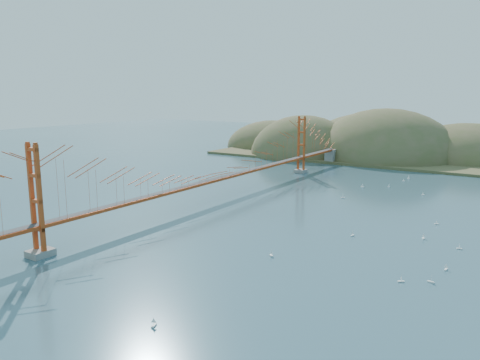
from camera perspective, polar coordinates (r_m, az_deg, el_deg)
The scene contains 18 objects.
ground at distance 72.55m, azimuth -3.08°, elevation -2.48°, with size 320.00×320.00×0.00m, color #305161.
bridge at distance 71.42m, azimuth -3.05°, elevation 3.03°, with size 2.20×94.40×12.00m.
far_headlands at distance 132.50m, azimuth 15.62°, elevation 3.15°, with size 84.00×58.00×25.00m.
sailboat_8 at distance 81.58m, azimuth 21.40°, elevation -1.64°, with size 0.55×0.55×0.57m.
sailboat_0 at distance 56.36m, azimuth 13.55°, elevation -6.50°, with size 0.53×0.58×0.66m.
sailboat_1 at distance 57.71m, azimuth 21.46°, elevation -6.55°, with size 0.62×0.64×0.71m.
sailboat_7 at distance 93.07m, azimuth 19.33°, elevation -0.05°, with size 0.53×0.48×0.60m.
sailboat_3 at distance 75.66m, azimuth 12.44°, elevation -2.05°, with size 0.61×0.61×0.69m.
sailboat_4 at distance 64.43m, azimuth 22.83°, elevation -4.89°, with size 0.57×0.57×0.61m.
sailboat_16 at distance 86.58m, azimuth 17.70°, elevation -0.72°, with size 0.56×0.56×0.59m.
sailboat_14 at distance 48.84m, azimuth 23.81°, elevation -9.84°, with size 0.48×0.58×0.67m.
sailboat_10 at distance 35.55m, azimuth -10.46°, elevation -16.92°, with size 0.64×0.66×0.74m.
sailboat_6 at distance 48.47m, azimuth 3.84°, elevation -9.07°, with size 0.66×0.66×0.69m.
sailboat_12 at distance 85.11m, azimuth 14.70°, elevation -0.74°, with size 0.65×0.65×0.74m.
sailboat_2 at distance 45.33m, azimuth 22.25°, elevation -11.32°, with size 0.61×0.55×0.69m.
sailboat_13 at distance 55.59m, azimuth 25.17°, elevation -7.49°, with size 0.56×0.53×0.63m.
sailboat_extra_0 at distance 96.16m, azimuth 19.88°, elevation 0.26°, with size 0.66×0.66×0.70m.
sailboat_extra_1 at distance 44.52m, azimuth 19.03°, elevation -11.50°, with size 0.63×0.63×0.67m.
Camera 1 is at (42.03, -56.77, 16.54)m, focal length 35.00 mm.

